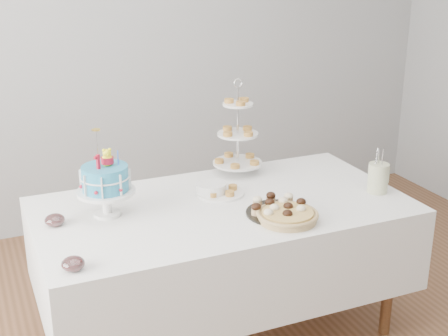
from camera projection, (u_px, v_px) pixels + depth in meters
name	position (u px, v px, depth m)	size (l,w,h in m)	color
walls	(249.00, 109.00, 2.78)	(5.04, 4.04, 2.70)	#9B9EA0
table	(223.00, 243.00, 3.31)	(1.92, 1.02, 0.77)	white
birthday_cake	(106.00, 193.00, 3.06)	(0.29, 0.29, 0.44)	white
cupcake_tray	(279.00, 207.00, 3.10)	(0.33, 0.33, 0.08)	black
pie	(287.00, 215.00, 3.03)	(0.30, 0.30, 0.05)	tan
tiered_stand	(238.00, 135.00, 3.60)	(0.29, 0.29, 0.56)	silver
plate_stack	(211.00, 189.00, 3.35)	(0.16, 0.16, 0.06)	white
pastry_plate	(220.00, 191.00, 3.36)	(0.26, 0.26, 0.04)	white
jam_bowl_a	(73.00, 264.00, 2.57)	(0.10, 0.10, 0.06)	silver
jam_bowl_b	(55.00, 220.00, 2.98)	(0.10, 0.10, 0.06)	silver
utensil_pitcher	(378.00, 177.00, 3.36)	(0.12, 0.11, 0.25)	beige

